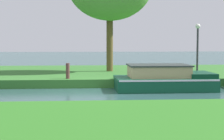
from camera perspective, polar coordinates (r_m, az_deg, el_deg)
ground_plane at (r=15.09m, az=-3.54°, el=-3.79°), size 120.00×120.00×0.00m
riverbank_far at (r=22.02m, az=-3.83°, el=-0.65°), size 72.00×10.00×0.40m
forest_barge at (r=16.61m, az=8.02°, el=-1.41°), size 4.32×2.35×1.13m
lamp_post at (r=18.85m, az=13.07°, el=4.08°), size 0.24×0.24×2.62m
mooring_post_near at (r=17.48m, az=-6.84°, el=-0.15°), size 0.18×0.18×0.73m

